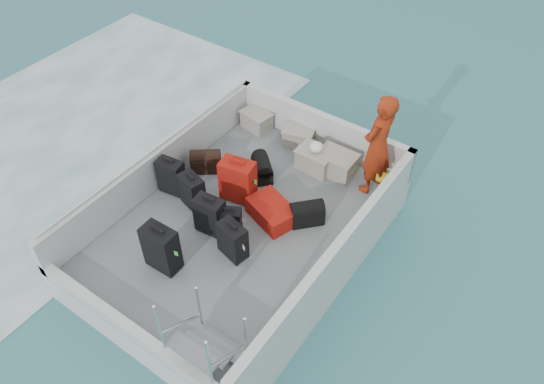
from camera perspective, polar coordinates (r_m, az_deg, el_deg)
The scene contains 23 objects.
ground at distance 9.03m, azimuth -3.15°, elevation -5.99°, with size 160.00×160.00×0.00m, color #195859.
wake_foam at distance 11.84m, azimuth -21.97°, elevation 4.87°, with size 10.00×10.00×0.00m, color white.
ferry_hull at distance 8.80m, azimuth -3.22°, elevation -4.76°, with size 3.60×5.00×0.60m, color silver.
deck at distance 8.57m, azimuth -3.31°, elevation -3.41°, with size 3.30×4.70×0.02m, color slate.
deck_fittings at distance 7.97m, azimuth -2.85°, elevation -4.05°, with size 3.60×5.00×0.90m.
suitcase_1 at distance 8.99m, azimuth -10.78°, elevation 1.61°, with size 0.44×0.25×0.65m, color black.
suitcase_2 at distance 8.70m, azimuth -8.55°, elevation 0.02°, with size 0.43×0.26×0.62m, color black.
suitcase_3 at distance 7.87m, azimuth -11.82°, elevation -6.00°, with size 0.51×0.30×0.78m, color black.
suitcase_4 at distance 8.26m, azimuth -6.69°, elevation -2.55°, with size 0.45×0.27×0.67m, color black.
suitcase_5 at distance 8.70m, azimuth -3.70°, elevation 1.21°, with size 0.56×0.33×0.76m, color #A8170C.
suitcase_6 at distance 7.92m, azimuth -4.26°, elevation -5.24°, with size 0.45×0.26×0.62m, color black.
suitcase_7 at distance 8.24m, azimuth -4.58°, elevation -3.26°, with size 0.37×0.21×0.52m, color black.
suitcase_8 at distance 8.51m, azimuth -0.01°, elevation -2.13°, with size 0.52×0.79×0.31m, color #A8170C.
duffel_0 at distance 9.43m, azimuth -7.12°, elevation 3.17°, with size 0.53×0.30×0.32m, color black, non-canonical shape.
duffel_1 at distance 9.22m, azimuth -1.09°, elevation 2.44°, with size 0.51×0.30×0.32m, color black, non-canonical shape.
duffel_2 at distance 8.48m, azimuth 3.77°, elevation -2.42°, with size 0.53×0.30×0.32m, color black, non-canonical shape.
crate_0 at distance 10.30m, azimuth -1.67°, elevation 7.68°, with size 0.54×0.37×0.32m, color #A29B8D.
crate_1 at distance 9.90m, azimuth 2.88°, elevation 5.88°, with size 0.53×0.37×0.32m, color #A29B8D.
crate_2 at distance 9.39m, azimuth 4.68°, elevation 3.41°, with size 0.61×0.42×0.37m, color #A29B8D.
crate_3 at distance 9.34m, azimuth 6.94°, elevation 2.98°, with size 0.64×0.44×0.39m, color #A29B8D.
yellow_bag at distance 9.37m, azimuth 11.65°, elevation 1.74°, with size 0.28×0.26×0.22m, color yellow.
white_bag at distance 9.21m, azimuth 4.78°, elevation 4.70°, with size 0.24×0.24×0.18m, color white.
passenger at distance 8.68m, azimuth 11.31°, elevation 4.96°, with size 0.68×0.44×1.85m, color red.
Camera 1 is at (3.70, -4.38, 6.98)m, focal length 35.00 mm.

